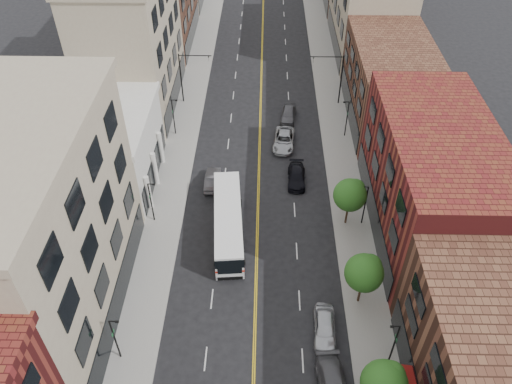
# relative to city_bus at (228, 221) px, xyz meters

# --- Properties ---
(sidewalk_left) EXTENTS (4.00, 110.00, 0.15)m
(sidewalk_left) POSITION_rel_city_bus_xyz_m (-7.04, 12.77, -1.79)
(sidewalk_left) COLOR gray
(sidewalk_left) RESTS_ON ground
(sidewalk_right) EXTENTS (4.00, 110.00, 0.15)m
(sidewalk_right) POSITION_rel_city_bus_xyz_m (12.96, 12.77, -1.79)
(sidewalk_right) COLOR gray
(sidewalk_right) RESTS_ON ground
(bldg_l_tanoffice) EXTENTS (10.00, 22.00, 18.00)m
(bldg_l_tanoffice) POSITION_rel_city_bus_xyz_m (-14.04, -9.23, 7.14)
(bldg_l_tanoffice) COLOR gray
(bldg_l_tanoffice) RESTS_ON ground
(bldg_l_white) EXTENTS (10.00, 14.00, 8.00)m
(bldg_l_white) POSITION_rel_city_bus_xyz_m (-14.04, 8.77, 2.14)
(bldg_l_white) COLOR silver
(bldg_l_white) RESTS_ON ground
(bldg_l_far_a) EXTENTS (10.00, 20.00, 18.00)m
(bldg_l_far_a) POSITION_rel_city_bus_xyz_m (-14.04, 25.77, 7.14)
(bldg_l_far_a) COLOR gray
(bldg_l_far_a) RESTS_ON ground
(bldg_r_mid) EXTENTS (10.00, 22.00, 12.00)m
(bldg_r_mid) POSITION_rel_city_bus_xyz_m (19.96, 1.77, 4.14)
(bldg_r_mid) COLOR maroon
(bldg_r_mid) RESTS_ON ground
(bldg_r_far_a) EXTENTS (10.00, 20.00, 10.00)m
(bldg_r_far_a) POSITION_rel_city_bus_xyz_m (19.96, 22.77, 3.14)
(bldg_r_far_a) COLOR #502C20
(bldg_r_far_a) RESTS_ON ground
(bldg_r_far_b) EXTENTS (10.00, 22.00, 14.00)m
(bldg_r_far_b) POSITION_rel_city_bus_xyz_m (19.96, 43.77, 5.14)
(bldg_r_far_b) COLOR gray
(bldg_r_far_b) RESTS_ON ground
(tree_r_1) EXTENTS (3.40, 3.40, 5.59)m
(tree_r_1) POSITION_rel_city_bus_xyz_m (12.35, -18.16, 2.26)
(tree_r_1) COLOR black
(tree_r_1) RESTS_ON sidewalk_right
(tree_r_2) EXTENTS (3.40, 3.40, 5.59)m
(tree_r_2) POSITION_rel_city_bus_xyz_m (12.35, -8.16, 2.26)
(tree_r_2) COLOR black
(tree_r_2) RESTS_ON sidewalk_right
(tree_r_3) EXTENTS (3.40, 3.40, 5.59)m
(tree_r_3) POSITION_rel_city_bus_xyz_m (12.35, 1.84, 2.26)
(tree_r_3) COLOR black
(tree_r_3) RESTS_ON sidewalk_right
(lamp_l_1) EXTENTS (0.81, 0.55, 5.05)m
(lamp_l_1) POSITION_rel_city_bus_xyz_m (-7.99, -14.23, 1.11)
(lamp_l_1) COLOR black
(lamp_l_1) RESTS_ON sidewalk_left
(lamp_l_2) EXTENTS (0.81, 0.55, 5.05)m
(lamp_l_2) POSITION_rel_city_bus_xyz_m (-7.99, 1.77, 1.11)
(lamp_l_2) COLOR black
(lamp_l_2) RESTS_ON sidewalk_left
(lamp_l_3) EXTENTS (0.81, 0.55, 5.05)m
(lamp_l_3) POSITION_rel_city_bus_xyz_m (-7.99, 17.77, 1.11)
(lamp_l_3) COLOR black
(lamp_l_3) RESTS_ON sidewalk_left
(lamp_r_1) EXTENTS (0.81, 0.55, 5.05)m
(lamp_r_1) POSITION_rel_city_bus_xyz_m (13.91, -14.23, 1.11)
(lamp_r_1) COLOR black
(lamp_r_1) RESTS_ON sidewalk_right
(lamp_r_2) EXTENTS (0.81, 0.55, 5.05)m
(lamp_r_2) POSITION_rel_city_bus_xyz_m (13.91, 1.77, 1.11)
(lamp_r_2) COLOR black
(lamp_r_2) RESTS_ON sidewalk_right
(lamp_r_3) EXTENTS (0.81, 0.55, 5.05)m
(lamp_r_3) POSITION_rel_city_bus_xyz_m (13.91, 17.77, 1.11)
(lamp_r_3) COLOR black
(lamp_r_3) RESTS_ON sidewalk_right
(signal_mast_left) EXTENTS (4.49, 0.18, 7.20)m
(signal_mast_left) POSITION_rel_city_bus_xyz_m (-7.31, 25.77, 2.78)
(signal_mast_left) COLOR black
(signal_mast_left) RESTS_ON sidewalk_left
(signal_mast_right) EXTENTS (4.49, 0.18, 7.20)m
(signal_mast_right) POSITION_rel_city_bus_xyz_m (13.22, 25.77, 2.78)
(signal_mast_right) COLOR black
(signal_mast_right) RESTS_ON sidewalk_right
(city_bus) EXTENTS (3.80, 12.65, 3.21)m
(city_bus) POSITION_rel_city_bus_xyz_m (0.00, 0.00, 0.00)
(city_bus) COLOR silver
(city_bus) RESTS_ON ground
(car_parked_far) EXTENTS (2.17, 4.82, 1.61)m
(car_parked_far) POSITION_rel_city_bus_xyz_m (8.92, -11.58, -1.06)
(car_parked_far) COLOR silver
(car_parked_far) RESTS_ON ground
(car_lane_behind) EXTENTS (1.60, 4.51, 1.48)m
(car_lane_behind) POSITION_rel_city_bus_xyz_m (-2.34, 7.81, -1.12)
(car_lane_behind) COLOR #4D4C51
(car_lane_behind) RESTS_ON ground
(car_lane_a) EXTENTS (2.16, 4.99, 1.43)m
(car_lane_a) POSITION_rel_city_bus_xyz_m (7.32, 8.59, -1.15)
(car_lane_a) COLOR black
(car_lane_a) RESTS_ON ground
(car_lane_b) EXTENTS (3.14, 5.89, 1.57)m
(car_lane_b) POSITION_rel_city_bus_xyz_m (6.04, 15.66, -1.08)
(car_lane_b) COLOR #9FA2A7
(car_lane_b) RESTS_ON ground
(car_lane_c) EXTENTS (2.46, 4.88, 1.59)m
(car_lane_c) POSITION_rel_city_bus_xyz_m (6.75, 21.69, -1.07)
(car_lane_c) COLOR #4E4D52
(car_lane_c) RESTS_ON ground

